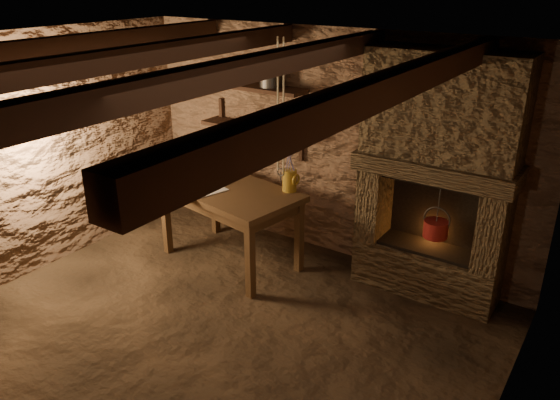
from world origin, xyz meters
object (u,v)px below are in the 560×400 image
Objects in this scene: work_table at (230,223)px; iron_stockpot at (271,79)px; red_pot at (436,228)px; wooden_bowl at (187,174)px; stoneware_jug at (290,170)px.

iron_stockpot is at bearing 93.57° from work_table.
iron_stockpot is at bearing 176.43° from red_pot.
wooden_bowl is (-0.58, 0.01, 0.42)m from work_table.
stoneware_jug is at bearing 37.50° from work_table.
stoneware_jug is at bearing -37.33° from iron_stockpot.
red_pot is (1.44, 0.25, -0.35)m from stoneware_jug.
work_table is 2.08m from red_pot.
stoneware_jug is at bearing 14.31° from wooden_bowl.
stoneware_jug is 0.95× the size of red_pot.
work_table is 6.83× the size of iron_stockpot.
red_pot is at bearing 32.22° from stoneware_jug.
wooden_bowl is 2.63m from red_pot.
red_pot is (1.99, 0.54, 0.26)m from work_table.
stoneware_jug is 1.18m from wooden_bowl.
work_table is at bearing -164.79° from red_pot.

